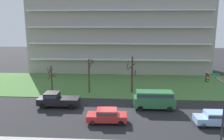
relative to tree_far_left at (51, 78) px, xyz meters
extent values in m
plane|color=#232326|center=(10.06, -8.39, -2.43)|extent=(160.00, 160.00, 0.00)
cube|color=#477238|center=(10.06, 5.61, -2.39)|extent=(80.00, 16.00, 0.08)
cube|color=#9E938C|center=(10.06, 19.19, 6.01)|extent=(39.59, 11.16, 16.88)
cube|color=silver|center=(10.06, 13.16, 0.94)|extent=(38.00, 0.90, 0.24)
cube|color=silver|center=(10.06, 13.16, 4.32)|extent=(38.00, 0.90, 0.24)
cube|color=silver|center=(10.06, 13.16, 7.70)|extent=(38.00, 0.90, 0.24)
cube|color=silver|center=(10.06, 13.16, 11.07)|extent=(38.00, 0.90, 0.24)
cylinder|color=#4C3828|center=(0.02, 0.00, -0.23)|extent=(0.24, 0.24, 4.41)
cylinder|color=#4C3828|center=(-0.30, 0.32, 0.09)|extent=(0.76, 0.77, 0.77)
cylinder|color=#4C3828|center=(-0.13, -0.21, 1.21)|extent=(0.55, 0.45, 0.85)
cylinder|color=#4C3828|center=(0.50, -0.25, 0.47)|extent=(0.61, 1.05, 0.76)
cylinder|color=#4C3828|center=(-0.34, -0.29, 0.99)|extent=(0.70, 0.86, 1.38)
cylinder|color=#4C3828|center=(0.22, 0.28, 0.38)|extent=(0.70, 0.54, 0.78)
cylinder|color=#4C3828|center=(-0.24, 0.37, 1.00)|extent=(0.86, 0.65, 0.77)
cylinder|color=#4C3828|center=(5.92, 0.25, 0.31)|extent=(0.27, 0.27, 5.48)
cylinder|color=#4C3828|center=(6.00, -0.15, 2.55)|extent=(0.87, 0.28, 0.57)
cylinder|color=#4C3828|center=(6.14, 0.63, 1.99)|extent=(0.92, 0.59, 1.77)
cylinder|color=#4C3828|center=(6.52, 0.11, 2.71)|extent=(0.41, 1.28, 0.83)
cylinder|color=#423023|center=(12.65, 0.84, 0.49)|extent=(0.30, 0.30, 5.84)
cylinder|color=#423023|center=(12.58, 1.42, 1.75)|extent=(1.27, 0.29, 1.09)
cylinder|color=#423023|center=(11.93, 0.95, 1.96)|extent=(0.36, 1.55, 1.13)
cylinder|color=#423023|center=(13.12, 0.88, 0.84)|extent=(0.21, 1.05, 1.15)
cube|color=#B22828|center=(9.61, -10.39, -1.76)|extent=(4.46, 1.95, 0.70)
cube|color=#B22828|center=(9.61, -10.39, -1.14)|extent=(2.26, 1.73, 0.55)
cube|color=#2D3847|center=(9.61, -10.39, -1.14)|extent=(2.21, 1.76, 0.30)
cylinder|color=black|center=(11.12, -9.55, -2.11)|extent=(0.65, 0.24, 0.64)
cylinder|color=black|center=(11.18, -11.13, -2.11)|extent=(0.65, 0.24, 0.64)
cylinder|color=black|center=(8.05, -9.66, -2.11)|extent=(0.65, 0.24, 0.64)
cylinder|color=black|center=(8.10, -11.24, -2.11)|extent=(0.65, 0.24, 0.64)
cube|color=#8CB2E0|center=(21.33, -10.39, -1.76)|extent=(4.42, 1.85, 0.70)
cube|color=#8CB2E0|center=(21.33, -10.39, -1.14)|extent=(2.22, 1.68, 0.55)
cube|color=#2D3847|center=(21.33, -10.39, -1.14)|extent=(2.17, 1.71, 0.30)
cylinder|color=black|center=(19.78, -9.62, -2.11)|extent=(0.64, 0.23, 0.64)
cylinder|color=black|center=(19.80, -11.20, -2.11)|extent=(0.64, 0.23, 0.64)
cube|color=black|center=(2.87, -5.89, -1.61)|extent=(5.43, 2.10, 0.85)
cube|color=black|center=(1.97, -5.91, -0.83)|extent=(1.83, 1.87, 0.70)
cube|color=#2D3847|center=(1.97, -5.91, -0.83)|extent=(1.80, 1.91, 0.38)
cylinder|color=black|center=(0.99, -6.82, -2.03)|extent=(0.80, 0.23, 0.80)
cylinder|color=black|center=(0.96, -5.04, -2.03)|extent=(0.80, 0.23, 0.80)
cylinder|color=black|center=(4.77, -6.75, -2.03)|extent=(0.80, 0.23, 0.80)
cylinder|color=black|center=(4.74, -4.97, -2.03)|extent=(0.80, 0.23, 0.80)
cube|color=#2D6B3D|center=(15.33, -5.89, -1.45)|extent=(5.22, 2.05, 1.25)
cube|color=#2D6B3D|center=(15.33, -5.89, -0.45)|extent=(4.62, 1.88, 0.75)
cube|color=#2D3847|center=(15.33, -5.89, -0.45)|extent=(4.53, 1.92, 0.41)
cylinder|color=black|center=(13.52, -6.80, -2.07)|extent=(0.72, 0.23, 0.72)
cylinder|color=black|center=(13.50, -5.02, -2.07)|extent=(0.72, 0.23, 0.72)
cylinder|color=black|center=(17.16, -6.77, -2.07)|extent=(0.72, 0.23, 0.72)
cylinder|color=black|center=(17.14, -4.99, -2.07)|extent=(0.72, 0.23, 0.72)
cylinder|color=black|center=(20.04, -14.99, 0.69)|extent=(0.18, 0.18, 6.24)
cylinder|color=black|center=(20.04, -12.59, 3.41)|extent=(0.12, 4.80, 0.12)
cube|color=black|center=(20.04, -10.49, 2.91)|extent=(0.28, 0.28, 0.90)
sphere|color=red|center=(20.04, -10.64, 3.21)|extent=(0.20, 0.20, 0.20)
sphere|color=#F2A519|center=(20.04, -10.64, 2.93)|extent=(0.20, 0.20, 0.20)
sphere|color=green|center=(20.04, -10.64, 2.65)|extent=(0.20, 0.20, 0.20)
cube|color=#197238|center=(20.04, -12.35, 3.66)|extent=(0.90, 0.04, 0.24)
camera|label=1|loc=(11.60, -33.49, 8.33)|focal=35.88mm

